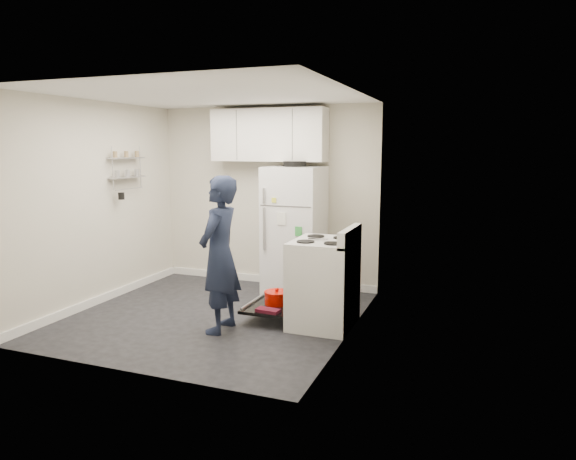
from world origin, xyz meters
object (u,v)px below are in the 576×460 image
at_px(refrigerator, 295,230).
at_px(person, 220,255).
at_px(open_oven_door, 274,302).
at_px(electric_range, 323,284).

relative_size(refrigerator, person, 1.06).
relative_size(open_oven_door, refrigerator, 0.40).
distance_m(open_oven_door, person, 0.94).
distance_m(electric_range, open_oven_door, 0.64).
relative_size(electric_range, person, 0.67).
xyz_separation_m(open_oven_door, person, (-0.39, -0.56, 0.64)).
bearing_deg(person, electric_range, 117.76).
xyz_separation_m(electric_range, refrigerator, (-0.72, 1.10, 0.38)).
xyz_separation_m(open_oven_door, refrigerator, (-0.15, 1.08, 0.66)).
relative_size(open_oven_door, person, 0.42).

